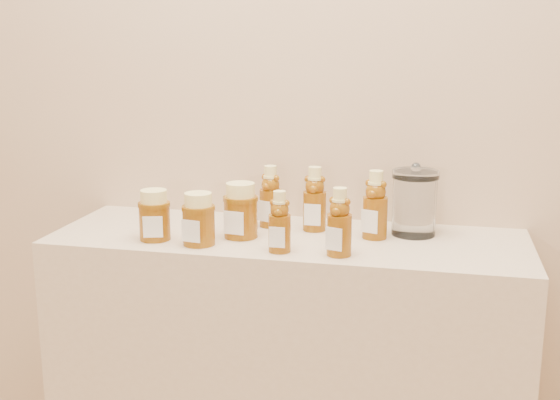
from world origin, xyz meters
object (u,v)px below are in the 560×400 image
(display_table, at_px, (287,397))
(bear_bottle_back_left, at_px, (271,192))
(honey_jar_left, at_px, (154,215))
(glass_canister, at_px, (415,200))
(bear_bottle_front_left, at_px, (280,218))

(display_table, relative_size, bear_bottle_back_left, 6.49)
(display_table, height_order, honey_jar_left, honey_jar_left)
(display_table, height_order, glass_canister, glass_canister)
(display_table, height_order, bear_bottle_front_left, bear_bottle_front_left)
(display_table, xyz_separation_m, glass_canister, (0.31, 0.08, 0.54))
(bear_bottle_front_left, bearing_deg, bear_bottle_back_left, 109.02)
(bear_bottle_front_left, xyz_separation_m, glass_canister, (0.30, 0.22, 0.01))
(honey_jar_left, bearing_deg, display_table, 2.27)
(honey_jar_left, xyz_separation_m, glass_canister, (0.63, 0.19, 0.03))
(display_table, distance_m, glass_canister, 0.63)
(bear_bottle_back_left, distance_m, bear_bottle_front_left, 0.23)
(bear_bottle_back_left, bearing_deg, bear_bottle_front_left, -48.99)
(display_table, relative_size, glass_canister, 6.63)
(glass_canister, bearing_deg, bear_bottle_back_left, -179.84)
(display_table, xyz_separation_m, bear_bottle_front_left, (0.01, -0.13, 0.53))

